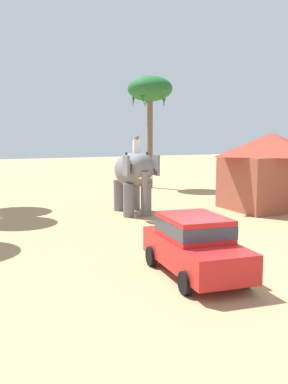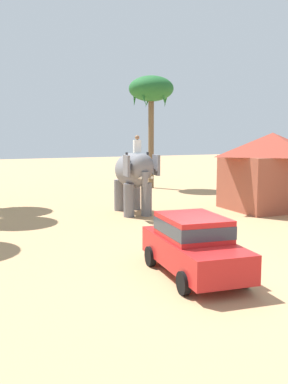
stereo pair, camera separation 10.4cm
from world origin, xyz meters
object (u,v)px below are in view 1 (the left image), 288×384
Objects in this scene: car_sedan_foreground at (195,243)px; roadside_hut at (271,169)px; palm_tree_behind_elephant at (150,92)px; signboard_yellow at (249,179)px; elephant_with_mahout at (133,174)px.

roadside_hut is (9.33, 7.98, 1.20)m from car_sedan_foreground.
car_sedan_foreground is 0.53× the size of palm_tree_behind_elephant.
signboard_yellow is (0.30, -11.18, -5.20)m from palm_tree_behind_elephant.
roadside_hut is at bearing 40.53° from car_sedan_foreground.
roadside_hut is (7.15, -1.59, 0.13)m from elephant_with_mahout.
palm_tree_behind_elephant is at bearing 68.49° from car_sedan_foreground.
car_sedan_foreground is 12.34m from roadside_hut.
palm_tree_behind_elephant reaches higher than roadside_hut.
elephant_with_mahout is 7.32m from roadside_hut.
car_sedan_foreground is at bearing -139.47° from roadside_hut.
elephant_with_mahout is 0.49× the size of palm_tree_behind_elephant.
elephant_with_mahout is at bearing 161.01° from signboard_yellow.
car_sedan_foreground is at bearing -102.87° from elephant_with_mahout.
elephant_with_mahout is 0.78× the size of roadside_hut.
elephant_with_mahout reaches higher than car_sedan_foreground.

